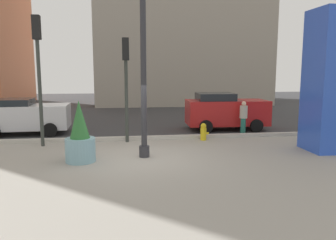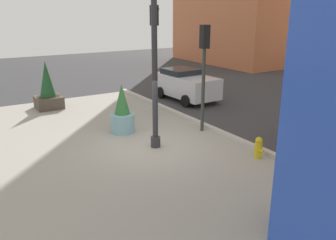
{
  "view_description": "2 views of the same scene",
  "coord_description": "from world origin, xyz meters",
  "px_view_note": "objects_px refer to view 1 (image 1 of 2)",
  "views": [
    {
      "loc": [
        -0.54,
        -11.11,
        2.98
      ],
      "look_at": [
        0.9,
        -0.24,
        1.35
      ],
      "focal_mm": 35.54,
      "sensor_mm": 36.0,
      "label": 1
    },
    {
      "loc": [
        10.63,
        -5.81,
        4.83
      ],
      "look_at": [
        1.1,
        0.11,
        1.31
      ],
      "focal_mm": 37.5,
      "sensor_mm": 36.0,
      "label": 2
    }
  ],
  "objects_px": {
    "lamp_post": "(143,69)",
    "fire_hydrant": "(203,132)",
    "potted_plant_curbside": "(80,138)",
    "car_far_lane": "(25,116)",
    "traffic_light_corner": "(126,72)",
    "pedestrian_crossing": "(243,116)",
    "car_curb_west": "(225,111)",
    "traffic_light_far_side": "(38,60)",
    "art_pillar_blue": "(331,82)"
  },
  "relations": [
    {
      "from": "lamp_post",
      "to": "pedestrian_crossing",
      "type": "height_order",
      "value": "lamp_post"
    },
    {
      "from": "potted_plant_curbside",
      "to": "traffic_light_corner",
      "type": "height_order",
      "value": "traffic_light_corner"
    },
    {
      "from": "art_pillar_blue",
      "to": "fire_hydrant",
      "type": "relative_size",
      "value": 6.9
    },
    {
      "from": "traffic_light_far_side",
      "to": "traffic_light_corner",
      "type": "height_order",
      "value": "traffic_light_far_side"
    },
    {
      "from": "art_pillar_blue",
      "to": "fire_hydrant",
      "type": "xyz_separation_m",
      "value": [
        -4.17,
        2.42,
        -2.22
      ]
    },
    {
      "from": "car_curb_west",
      "to": "car_far_lane",
      "type": "bearing_deg",
      "value": 179.82
    },
    {
      "from": "car_curb_west",
      "to": "pedestrian_crossing",
      "type": "height_order",
      "value": "car_curb_west"
    },
    {
      "from": "potted_plant_curbside",
      "to": "pedestrian_crossing",
      "type": "bearing_deg",
      "value": 29.18
    },
    {
      "from": "lamp_post",
      "to": "potted_plant_curbside",
      "type": "height_order",
      "value": "lamp_post"
    },
    {
      "from": "fire_hydrant",
      "to": "car_far_lane",
      "type": "bearing_deg",
      "value": 162.36
    },
    {
      "from": "car_curb_west",
      "to": "traffic_light_corner",
      "type": "bearing_deg",
      "value": -154.16
    },
    {
      "from": "car_far_lane",
      "to": "fire_hydrant",
      "type": "bearing_deg",
      "value": -17.64
    },
    {
      "from": "fire_hydrant",
      "to": "car_far_lane",
      "type": "distance_m",
      "value": 8.44
    },
    {
      "from": "pedestrian_crossing",
      "to": "lamp_post",
      "type": "bearing_deg",
      "value": -143.76
    },
    {
      "from": "lamp_post",
      "to": "car_curb_west",
      "type": "distance_m",
      "value": 7.02
    },
    {
      "from": "lamp_post",
      "to": "art_pillar_blue",
      "type": "xyz_separation_m",
      "value": [
        6.88,
        0.06,
        -0.46
      ]
    },
    {
      "from": "car_far_lane",
      "to": "traffic_light_far_side",
      "type": "bearing_deg",
      "value": -63.19
    },
    {
      "from": "potted_plant_curbside",
      "to": "car_far_lane",
      "type": "relative_size",
      "value": 0.51
    },
    {
      "from": "traffic_light_far_side",
      "to": "car_far_lane",
      "type": "xyz_separation_m",
      "value": [
        -1.42,
        2.8,
        -2.52
      ]
    },
    {
      "from": "potted_plant_curbside",
      "to": "car_far_lane",
      "type": "bearing_deg",
      "value": 120.85
    },
    {
      "from": "fire_hydrant",
      "to": "traffic_light_corner",
      "type": "bearing_deg",
      "value": 178.38
    },
    {
      "from": "pedestrian_crossing",
      "to": "car_curb_west",
      "type": "bearing_deg",
      "value": 107.02
    },
    {
      "from": "fire_hydrant",
      "to": "art_pillar_blue",
      "type": "bearing_deg",
      "value": -30.14
    },
    {
      "from": "fire_hydrant",
      "to": "traffic_light_far_side",
      "type": "xyz_separation_m",
      "value": [
        -6.62,
        -0.25,
        3.02
      ]
    },
    {
      "from": "lamp_post",
      "to": "pedestrian_crossing",
      "type": "distance_m",
      "value": 6.44
    },
    {
      "from": "fire_hydrant",
      "to": "car_far_lane",
      "type": "relative_size",
      "value": 0.19
    },
    {
      "from": "car_far_lane",
      "to": "pedestrian_crossing",
      "type": "distance_m",
      "value": 10.32
    },
    {
      "from": "potted_plant_curbside",
      "to": "traffic_light_far_side",
      "type": "distance_m",
      "value": 4.06
    },
    {
      "from": "art_pillar_blue",
      "to": "potted_plant_curbside",
      "type": "height_order",
      "value": "art_pillar_blue"
    },
    {
      "from": "fire_hydrant",
      "to": "car_far_lane",
      "type": "xyz_separation_m",
      "value": [
        -8.03,
        2.55,
        0.51
      ]
    },
    {
      "from": "car_far_lane",
      "to": "pedestrian_crossing",
      "type": "relative_size",
      "value": 2.53
    },
    {
      "from": "lamp_post",
      "to": "potted_plant_curbside",
      "type": "xyz_separation_m",
      "value": [
        -2.12,
        -0.33,
        -2.25
      ]
    },
    {
      "from": "traffic_light_far_side",
      "to": "car_curb_west",
      "type": "bearing_deg",
      "value": 18.32
    },
    {
      "from": "art_pillar_blue",
      "to": "car_far_lane",
      "type": "height_order",
      "value": "art_pillar_blue"
    },
    {
      "from": "potted_plant_curbside",
      "to": "car_far_lane",
      "type": "height_order",
      "value": "potted_plant_curbside"
    },
    {
      "from": "art_pillar_blue",
      "to": "car_curb_west",
      "type": "distance_m",
      "value": 5.74
    },
    {
      "from": "car_far_lane",
      "to": "pedestrian_crossing",
      "type": "bearing_deg",
      "value": -8.11
    },
    {
      "from": "pedestrian_crossing",
      "to": "art_pillar_blue",
      "type": "bearing_deg",
      "value": -60.56
    },
    {
      "from": "art_pillar_blue",
      "to": "fire_hydrant",
      "type": "bearing_deg",
      "value": 149.86
    },
    {
      "from": "potted_plant_curbside",
      "to": "car_far_lane",
      "type": "xyz_separation_m",
      "value": [
        -3.21,
        5.37,
        0.07
      ]
    },
    {
      "from": "car_far_lane",
      "to": "traffic_light_corner",
      "type": "bearing_deg",
      "value": -27.35
    },
    {
      "from": "traffic_light_corner",
      "to": "car_curb_west",
      "type": "distance_m",
      "value": 5.91
    },
    {
      "from": "lamp_post",
      "to": "fire_hydrant",
      "type": "bearing_deg",
      "value": 42.55
    },
    {
      "from": "art_pillar_blue",
      "to": "traffic_light_corner",
      "type": "height_order",
      "value": "art_pillar_blue"
    },
    {
      "from": "fire_hydrant",
      "to": "traffic_light_corner",
      "type": "height_order",
      "value": "traffic_light_corner"
    },
    {
      "from": "lamp_post",
      "to": "car_far_lane",
      "type": "relative_size",
      "value": 1.58
    },
    {
      "from": "fire_hydrant",
      "to": "pedestrian_crossing",
      "type": "relative_size",
      "value": 0.48
    },
    {
      "from": "lamp_post",
      "to": "traffic_light_far_side",
      "type": "height_order",
      "value": "lamp_post"
    },
    {
      "from": "art_pillar_blue",
      "to": "car_curb_west",
      "type": "xyz_separation_m",
      "value": [
        -2.42,
        4.94,
        -1.64
      ]
    },
    {
      "from": "lamp_post",
      "to": "fire_hydrant",
      "type": "distance_m",
      "value": 4.55
    }
  ]
}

